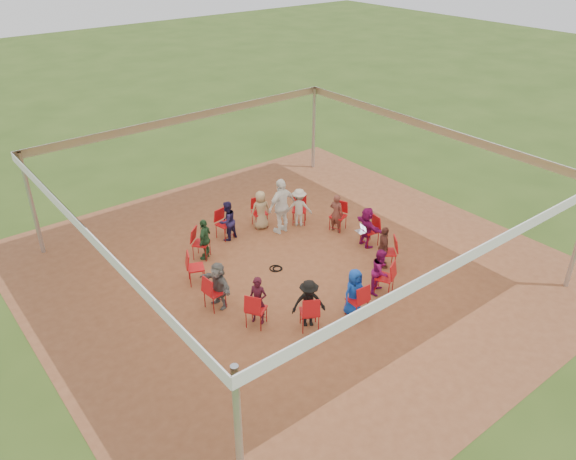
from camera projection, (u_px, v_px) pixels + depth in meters
ground at (292, 268)px, 15.12m from camera, size 80.00×80.00×0.00m
dirt_patch at (292, 268)px, 15.12m from camera, size 13.00×13.00×0.00m
tent at (292, 188)px, 13.97m from camera, size 10.33×10.33×3.00m
chair_0 at (370, 231)px, 15.99m from camera, size 0.50×0.48×0.90m
chair_1 at (338, 216)px, 16.77m from camera, size 0.55×0.54×0.90m
chair_2 at (299, 210)px, 17.12m from camera, size 0.61×0.61×0.90m
chair_3 at (260, 213)px, 16.96m from camera, size 0.52×0.54×0.90m
chair_4 at (225, 224)px, 16.33m from camera, size 0.50×0.52×0.90m
chair_5 at (201, 243)px, 15.37m from camera, size 0.60×0.61×0.90m
chair_6 at (196, 268)px, 14.31m from camera, size 0.57×0.56×0.90m
chair_7 at (215, 292)px, 13.38m from camera, size 0.47×0.46×0.90m
chair_8 at (256, 309)px, 12.80m from camera, size 0.60×0.59×0.90m
chair_9 at (310, 312)px, 12.70m from camera, size 0.58×0.59×0.90m
chair_10 at (357, 300)px, 13.10m from camera, size 0.44×0.45×0.90m
chair_11 at (385, 277)px, 13.92m from camera, size 0.57×0.58×0.90m
chair_12 at (388, 252)px, 14.96m from camera, size 0.60×0.60×0.90m
person_seated_0 at (367, 227)px, 15.86m from camera, size 0.58×1.17×1.20m
person_seated_1 at (336, 213)px, 16.61m from camera, size 0.41×0.51×1.20m
person_seated_2 at (299, 207)px, 16.94m from camera, size 0.83×0.81×1.20m
person_seated_3 at (261, 210)px, 16.79m from camera, size 0.65×0.48×1.20m
person_seated_4 at (227, 221)px, 16.19m from camera, size 0.64×0.45×1.20m
person_seated_5 at (205, 239)px, 15.28m from camera, size 0.77×0.73×1.20m
person_seated_6 at (218, 285)px, 13.37m from camera, size 0.51×1.15×1.20m
person_seated_7 at (258, 301)px, 12.82m from camera, size 0.48×0.52×1.20m
person_seated_8 at (309, 303)px, 12.72m from camera, size 0.86×0.72×1.20m
person_seated_9 at (354, 292)px, 13.11m from camera, size 0.60×0.35×1.20m
person_seated_10 at (380, 271)px, 13.89m from camera, size 0.67×0.56×1.20m
person_seated_11 at (384, 247)px, 14.88m from camera, size 0.71×0.78×1.20m
standing_person at (282, 206)px, 16.46m from camera, size 1.05×0.61×1.71m
cable_coil at (276, 268)px, 15.06m from camera, size 0.42×0.42×0.03m
laptop at (362, 230)px, 15.81m from camera, size 0.28×0.32×0.20m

